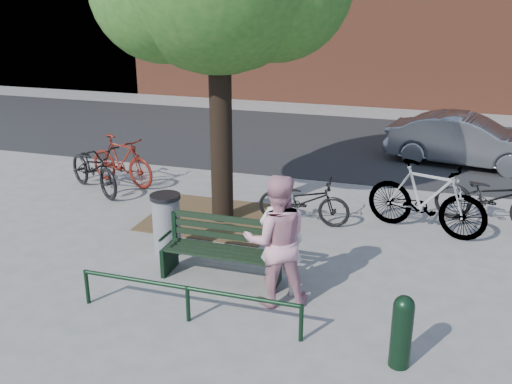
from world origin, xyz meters
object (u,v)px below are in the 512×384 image
(park_bench, at_px, (222,247))
(parked_car, at_px, (467,141))
(person_right, at_px, (276,241))
(litter_bin, at_px, (167,223))
(person_left, at_px, (281,240))
(bollard, at_px, (402,329))
(bicycle_c, at_px, (304,200))

(park_bench, xyz_separation_m, parked_car, (3.62, 7.21, 0.14))
(person_right, bearing_deg, litter_bin, -46.71)
(parked_car, bearing_deg, person_left, 170.82)
(person_left, distance_m, litter_bin, 2.26)
(bollard, bearing_deg, park_bench, 152.26)
(park_bench, height_order, person_left, person_left)
(person_left, height_order, bollard, person_left)
(person_right, bearing_deg, park_bench, -47.67)
(litter_bin, bearing_deg, bollard, -26.67)
(bollard, distance_m, litter_bin, 4.31)
(park_bench, bearing_deg, person_left, -12.15)
(litter_bin, bearing_deg, park_bench, -24.14)
(parked_car, bearing_deg, person_right, 171.44)
(parked_car, bearing_deg, park_bench, 163.97)
(park_bench, height_order, bollard, park_bench)
(parked_car, bearing_deg, bollard, -175.56)
(litter_bin, bearing_deg, parked_car, 54.42)
(person_left, distance_m, bollard, 2.14)
(bicycle_c, distance_m, parked_car, 5.64)
(bicycle_c, xyz_separation_m, parked_car, (2.94, 4.81, 0.17))
(park_bench, relative_size, person_right, 0.94)
(person_right, bearing_deg, parked_car, -130.99)
(bollard, relative_size, parked_car, 0.24)
(person_left, relative_size, person_right, 0.89)
(bicycle_c, bearing_deg, person_left, -174.75)
(bollard, xyz_separation_m, parked_car, (0.94, 8.62, 0.14))
(bollard, height_order, litter_bin, litter_bin)
(person_right, bearing_deg, bollard, 129.51)
(bicycle_c, bearing_deg, park_bench, 163.49)
(litter_bin, bearing_deg, person_left, -18.95)
(park_bench, relative_size, person_left, 1.06)
(person_left, bearing_deg, person_right, 80.34)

